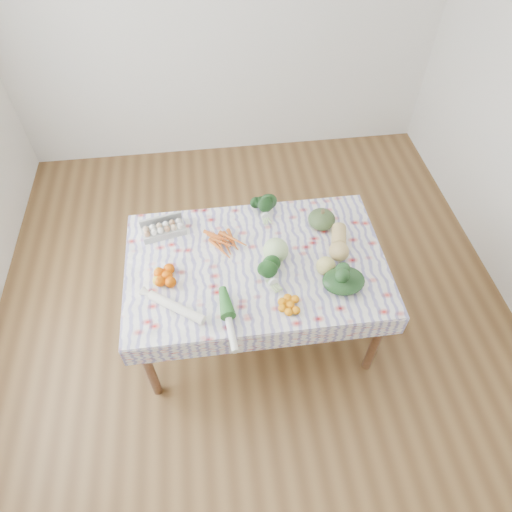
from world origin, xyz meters
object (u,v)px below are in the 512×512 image
dining_table (256,270)px  kabocha_squash (322,219)px  cabbage (276,250)px  butternut_squash (339,242)px  grapefruit (326,266)px  egg_carton (164,230)px

dining_table → kabocha_squash: size_ratio=8.71×
dining_table → cabbage: cabbage is taller
dining_table → butternut_squash: 0.57m
kabocha_squash → cabbage: cabbage is taller
cabbage → grapefruit: cabbage is taller
dining_table → kabocha_squash: kabocha_squash is taller
cabbage → kabocha_squash: bearing=35.4°
kabocha_squash → cabbage: (-0.35, -0.25, 0.02)m
cabbage → butternut_squash: 0.42m
grapefruit → butternut_squash: bearing=54.6°
egg_carton → cabbage: bearing=-35.3°
dining_table → cabbage: bearing=5.0°
egg_carton → kabocha_squash: (1.06, -0.05, 0.02)m
kabocha_squash → butternut_squash: size_ratio=0.66×
dining_table → kabocha_squash: (0.48, 0.26, 0.14)m
dining_table → kabocha_squash: 0.57m
egg_carton → grapefruit: size_ratio=2.36×
kabocha_squash → cabbage: 0.44m
butternut_squash → grapefruit: 0.22m
butternut_squash → egg_carton: bearing=-179.4°
butternut_squash → dining_table: bearing=-161.1°
kabocha_squash → butternut_squash: (0.07, -0.22, 0.00)m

